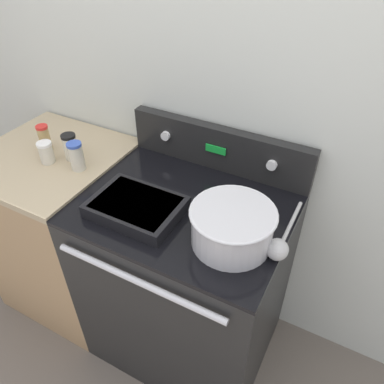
# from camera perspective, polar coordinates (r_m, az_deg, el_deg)

# --- Properties ---
(kitchen_wall) EXTENTS (8.00, 0.05, 2.50)m
(kitchen_wall) POSITION_cam_1_polar(r_m,az_deg,el_deg) (1.52, 5.51, 15.55)
(kitchen_wall) COLOR silver
(kitchen_wall) RESTS_ON ground_plane
(stove_range) EXTENTS (0.80, 0.67, 0.91)m
(stove_range) POSITION_cam_1_polar(r_m,az_deg,el_deg) (1.75, -0.85, -13.43)
(stove_range) COLOR black
(stove_range) RESTS_ON ground_plane
(control_panel) EXTENTS (0.80, 0.07, 0.19)m
(control_panel) POSITION_cam_1_polar(r_m,az_deg,el_deg) (1.58, 4.10, 6.72)
(control_panel) COLOR black
(control_panel) RESTS_ON stove_range
(side_counter) EXTENTS (0.63, 0.64, 0.93)m
(side_counter) POSITION_cam_1_polar(r_m,az_deg,el_deg) (2.08, -18.45, -5.36)
(side_counter) COLOR tan
(side_counter) RESTS_ON ground_plane
(mixing_bowl) EXTENTS (0.29, 0.29, 0.14)m
(mixing_bowl) POSITION_cam_1_polar(r_m,az_deg,el_deg) (1.24, 6.16, -5.02)
(mixing_bowl) COLOR silver
(mixing_bowl) RESTS_ON stove_range
(casserole_dish) EXTENTS (0.33, 0.24, 0.05)m
(casserole_dish) POSITION_cam_1_polar(r_m,az_deg,el_deg) (1.39, -8.49, -2.18)
(casserole_dish) COLOR black
(casserole_dish) RESTS_ON stove_range
(ladle) EXTENTS (0.07, 0.34, 0.07)m
(ladle) POSITION_cam_1_polar(r_m,az_deg,el_deg) (1.26, 13.10, -8.07)
(ladle) COLOR #B7B7B7
(ladle) RESTS_ON stove_range
(spice_jar_blue_cap) EXTENTS (0.06, 0.06, 0.13)m
(spice_jar_blue_cap) POSITION_cam_1_polar(r_m,az_deg,el_deg) (1.63, -17.20, 5.24)
(spice_jar_blue_cap) COLOR beige
(spice_jar_blue_cap) RESTS_ON side_counter
(spice_jar_black_cap) EXTENTS (0.06, 0.06, 0.12)m
(spice_jar_black_cap) POSITION_cam_1_polar(r_m,az_deg,el_deg) (1.71, -18.04, 6.57)
(spice_jar_black_cap) COLOR beige
(spice_jar_black_cap) RESTS_ON side_counter
(spice_jar_white_cap) EXTENTS (0.06, 0.06, 0.10)m
(spice_jar_white_cap) POSITION_cam_1_polar(r_m,az_deg,el_deg) (1.73, -21.34, 5.65)
(spice_jar_white_cap) COLOR beige
(spice_jar_white_cap) RESTS_ON side_counter
(spice_jar_red_cap) EXTENTS (0.05, 0.05, 0.12)m
(spice_jar_red_cap) POSITION_cam_1_polar(r_m,az_deg,el_deg) (1.81, -21.55, 7.67)
(spice_jar_red_cap) COLOR tan
(spice_jar_red_cap) RESTS_ON side_counter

